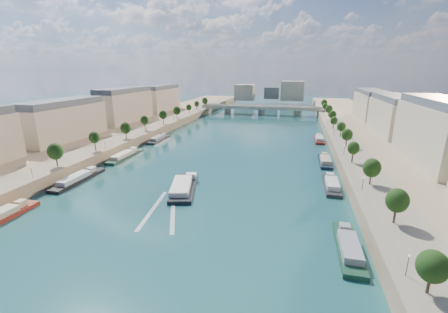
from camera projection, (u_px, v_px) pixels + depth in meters
The scene contains 17 objects.
ground at pixel (231, 150), 154.72m from camera, with size 700.00×700.00×0.00m, color #0B2C34.
quay_left at pixel (108, 138), 170.46m from camera, with size 44.00×520.00×5.00m, color #9E8460.
quay_right at pixel (384, 154), 137.59m from camera, with size 44.00×520.00×5.00m, color #9E8460.
pave_left at pixel (131, 135), 166.32m from camera, with size 14.00×520.00×0.10m, color gray.
pave_right at pixel (350, 147), 140.30m from camera, with size 14.00×520.00×0.10m, color gray.
trees_left at pixel (135, 125), 166.21m from camera, with size 4.80×268.80×8.26m.
trees_right at pixel (343, 131), 148.56m from camera, with size 4.80×268.80×8.26m.
lamps_left at pixel (128, 134), 155.21m from camera, with size 0.36×200.36×4.28m.
lamps_right at pixel (339, 139), 145.22m from camera, with size 0.36×200.36×4.28m.
buildings_left at pixel (98, 110), 180.72m from camera, with size 16.00×226.00×23.20m.
buildings_right at pixel (411, 121), 141.91m from camera, with size 16.00×226.00×23.20m.
skyline at pixel (274, 92), 354.60m from camera, with size 79.00×42.00×22.00m.
bridge at pixel (262, 109), 274.65m from camera, with size 112.00×12.00×8.15m.
tour_barge at pixel (183, 187), 103.62m from camera, with size 13.87×26.98×3.65m.
wake at pixel (163, 210), 88.36m from camera, with size 14.23×25.91×0.04m.
moored_barges_left at pixel (77, 180), 110.55m from camera, with size 5.00×158.50×3.60m.
moored_barges_right at pixel (332, 188), 103.14m from camera, with size 5.00×167.29×3.60m.
Camera 1 is at (32.03, -46.07, 40.02)m, focal length 24.00 mm.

